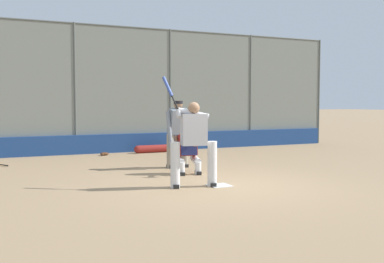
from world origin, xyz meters
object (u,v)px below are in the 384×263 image
object	(u,v)px
catcher_behind_plate	(188,149)
equipment_bag_dugout_side	(153,149)
umpire_home	(178,132)
batter_at_plate	(193,141)
fielding_glove_on_dirt	(104,154)

from	to	relation	value
catcher_behind_plate	equipment_bag_dugout_side	size ratio (longest dim) A/B	0.87
catcher_behind_plate	umpire_home	distance (m)	1.09
batter_at_plate	equipment_bag_dugout_side	bearing A→B (deg)	-91.04
catcher_behind_plate	umpire_home	size ratio (longest dim) A/B	0.66
batter_at_plate	fielding_glove_on_dirt	size ratio (longest dim) A/B	7.80
catcher_behind_plate	fielding_glove_on_dirt	size ratio (longest dim) A/B	4.07
catcher_behind_plate	fielding_glove_on_dirt	bearing A→B (deg)	-68.75
catcher_behind_plate	fielding_glove_on_dirt	distance (m)	4.61
batter_at_plate	catcher_behind_plate	world-z (taller)	batter_at_plate
umpire_home	fielding_glove_on_dirt	xyz separation A→B (m)	(1.12, -3.46, -0.89)
fielding_glove_on_dirt	batter_at_plate	bearing A→B (deg)	93.58
batter_at_plate	equipment_bag_dugout_side	xyz separation A→B (m)	(-1.33, -6.21, -0.80)
equipment_bag_dugout_side	batter_at_plate	bearing A→B (deg)	77.94
batter_at_plate	fielding_glove_on_dirt	distance (m)	6.12
catcher_behind_plate	equipment_bag_dugout_side	bearing A→B (deg)	-89.96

